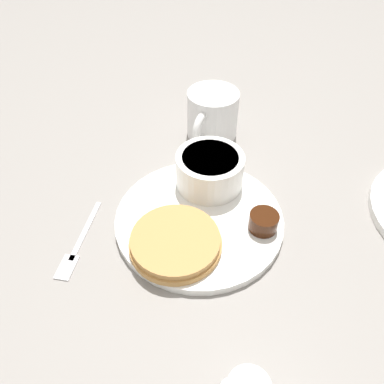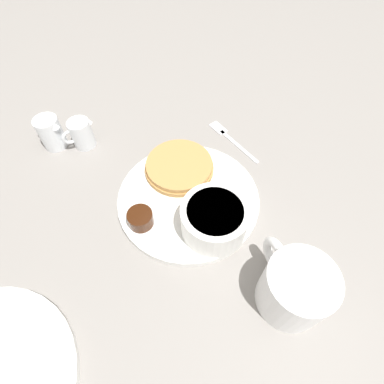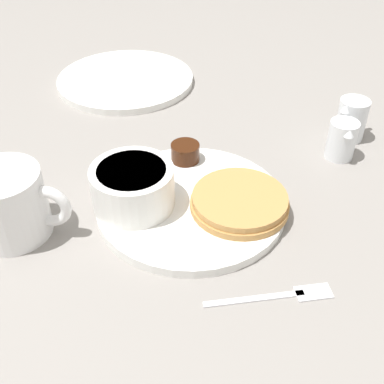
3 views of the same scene
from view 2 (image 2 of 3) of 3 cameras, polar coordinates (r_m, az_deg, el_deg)
name	(u,v)px [view 2 (image 2 of 3)]	position (r m, az deg, el deg)	size (l,w,h in m)	color
ground_plane	(188,201)	(0.51, -0.68, -1.67)	(4.00, 4.00, 0.00)	gray
plate	(188,199)	(0.51, -0.68, -1.30)	(0.24, 0.24, 0.01)	white
pancake_stack	(179,167)	(0.53, -2.44, 4.86)	(0.12, 0.12, 0.02)	#B78447
bowl	(214,219)	(0.45, 4.26, -5.10)	(0.10, 0.10, 0.05)	white
syrup_cup	(140,219)	(0.47, -9.79, -5.00)	(0.04, 0.04, 0.02)	#38190A
butter_ramekin	(211,232)	(0.45, 3.70, -7.66)	(0.05, 0.05, 0.05)	white
coffee_mug	(294,288)	(0.42, 18.86, -16.84)	(0.11, 0.09, 0.08)	white
creamer_pitcher_near	(81,134)	(0.61, -20.32, 10.39)	(0.04, 0.06, 0.06)	white
creamer_pitcher_far	(50,132)	(0.63, -25.36, 10.23)	(0.07, 0.04, 0.07)	white
fork	(229,137)	(0.61, 7.06, 10.37)	(0.14, 0.05, 0.00)	silver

